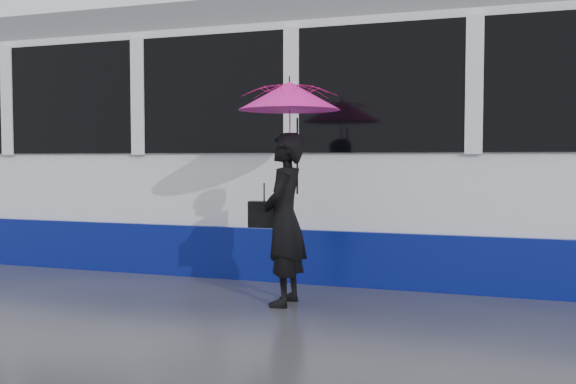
% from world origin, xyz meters
% --- Properties ---
extents(ground, '(90.00, 90.00, 0.00)m').
position_xyz_m(ground, '(0.00, 0.00, 0.00)').
color(ground, '#2D2D32').
rests_on(ground, ground).
extents(rails, '(34.00, 1.51, 0.02)m').
position_xyz_m(rails, '(0.00, 2.50, 0.01)').
color(rails, '#3F3D38').
rests_on(rails, ground).
extents(tram, '(26.00, 2.56, 3.35)m').
position_xyz_m(tram, '(0.00, 2.50, 1.64)').
color(tram, white).
rests_on(tram, ground).
extents(woman, '(0.43, 0.63, 1.68)m').
position_xyz_m(woman, '(-0.22, 0.20, 0.84)').
color(woman, black).
rests_on(woman, ground).
extents(umbrella, '(1.04, 1.04, 1.14)m').
position_xyz_m(umbrella, '(-0.17, 0.20, 1.85)').
color(umbrella, '#FF157E').
rests_on(umbrella, ground).
extents(handbag, '(0.31, 0.14, 0.44)m').
position_xyz_m(handbag, '(-0.44, 0.22, 0.88)').
color(handbag, black).
rests_on(handbag, ground).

